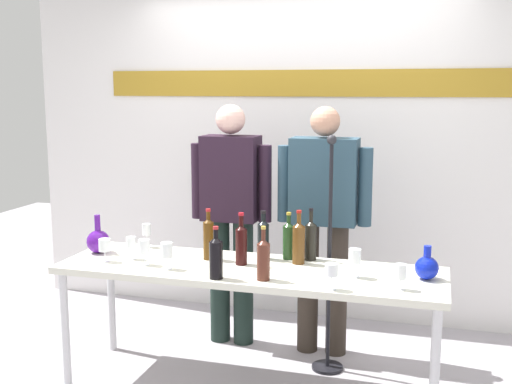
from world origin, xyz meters
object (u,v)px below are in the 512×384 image
Objects in this scene: wine_glass_left_3 at (131,243)px; wine_glass_left_1 at (146,230)px; wine_bottle_0 at (263,238)px; wine_glass_left_4 at (167,251)px; display_table at (249,277)px; decanter_blue_left at (98,241)px; wine_bottle_7 at (311,239)px; wine_glass_right_2 at (355,257)px; wine_bottle_2 at (241,243)px; presenter_right at (324,214)px; wine_glass_left_2 at (144,247)px; wine_bottle_1 at (209,237)px; decanter_blue_right at (427,267)px; microphone_stand at (329,294)px; wine_bottle_3 at (216,256)px; wine_glass_right_0 at (331,270)px; presenter_left at (231,210)px; wine_bottle_5 at (289,239)px; wine_glass_left_0 at (105,245)px; wine_glass_right_1 at (401,272)px; wine_bottle_6 at (263,258)px; wine_bottle_4 at (299,241)px.

wine_glass_left_1 is at bearing 97.91° from wine_glass_left_3.
wine_bottle_0 is 1.92× the size of wine_glass_left_4.
wine_bottle_0 is 2.15× the size of wine_glass_left_3.
display_table is 1.02m from decanter_blue_left.
wine_bottle_7 reaches higher than wine_glass_right_2.
decanter_blue_left reaches higher than wine_glass_left_1.
wine_bottle_2 is (0.95, -0.00, 0.05)m from decanter_blue_left.
wine_glass_left_2 is at bearing -140.50° from presenter_right.
wine_bottle_1 is 0.98× the size of wine_bottle_7.
decanter_blue_right is 0.75m from microphone_stand.
wine_bottle_7 is at bearing 50.94° from wine_bottle_3.
wine_bottle_0 reaches higher than wine_glass_left_3.
wine_glass_right_0 is (1.14, -0.15, -0.00)m from wine_glass_left_2.
wine_bottle_5 is at bearing -38.40° from presenter_left.
display_table is 16.01× the size of wine_glass_right_0.
wine_bottle_5 reaches higher than wine_glass_left_0.
wine_glass_right_0 is at bearing -22.50° from wine_glass_left_1.
wine_glass_left_0 is (-1.18, -0.39, -0.03)m from wine_bottle_7.
presenter_right is 1.42m from wine_glass_left_0.
wine_bottle_3 is at bearing -63.74° from wine_bottle_1.
wine_bottle_1 is at bearing -162.51° from wine_bottle_5.
wine_glass_right_1 is 0.85× the size of wine_glass_right_2.
wine_bottle_3 is 0.58m from wine_bottle_5.
decanter_blue_left is 1.50m from microphone_stand.
wine_bottle_6 is at bearing -4.82° from wine_glass_left_0.
microphone_stand is at bearing 56.43° from wine_bottle_4.
microphone_stand reaches higher than decanter_blue_left.
wine_bottle_6 is 0.59m from wine_glass_left_4.
presenter_right is 1.11× the size of microphone_stand.
wine_glass_right_1 is (0.55, -0.82, -0.12)m from presenter_right.
wine_bottle_1 is 2.01× the size of wine_glass_left_4.
wine_glass_left_4 is 0.10× the size of microphone_stand.
wine_bottle_5 is (0.24, 0.20, -0.01)m from wine_bottle_2.
wine_bottle_0 reaches higher than decanter_blue_right.
wine_glass_left_1 is at bearing 162.92° from wine_bottle_2.
wine_glass_left_1 is (-0.50, 0.17, -0.02)m from wine_bottle_1.
decanter_blue_right reaches higher than wine_glass_left_2.
presenter_left is 1.26m from wine_glass_right_0.
wine_bottle_4 is 0.40m from wine_glass_right_2.
wine_bottle_7 is (-0.69, 0.22, 0.06)m from decanter_blue_right.
wine_bottle_7 is 2.33× the size of wine_glass_right_1.
wine_glass_left_3 is at bearing 37.12° from wine_glass_left_0.
wine_bottle_3 reaches higher than wine_glass_right_2.
presenter_right is 1.27m from wine_glass_left_3.
wine_bottle_4 is 1.11× the size of wine_bottle_5.
wine_glass_right_1 reaches higher than display_table.
wine_glass_right_2 is (0.36, -0.19, -0.02)m from wine_bottle_4.
wine_bottle_2 is at bearing -149.85° from wine_bottle_7.
microphone_stand is (0.26, 0.60, -0.37)m from wine_bottle_6.
wine_glass_right_0 is 1.03× the size of wine_glass_right_1.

